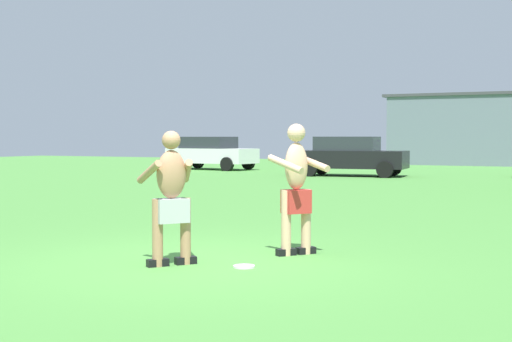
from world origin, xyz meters
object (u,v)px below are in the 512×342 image
object	(u,v)px
frisbee	(244,266)
player_in_red	(296,186)
car_black_far_end	(351,155)
player_near	(171,195)
car_white_mid_lot	(211,152)

from	to	relation	value
frisbee	player_in_red	bearing A→B (deg)	81.66
player_in_red	car_black_far_end	world-z (taller)	player_in_red
player_in_red	car_black_far_end	xyz separation A→B (m)	(-6.11, 19.20, -0.09)
player_near	car_white_mid_lot	distance (m)	26.66
player_near	frisbee	size ratio (longest dim) A/B	6.24
player_near	player_in_red	xyz separation A→B (m)	(1.03, 1.41, 0.06)
frisbee	car_black_far_end	world-z (taller)	car_black_far_end
frisbee	car_black_far_end	distance (m)	21.22
player_near	car_black_far_end	size ratio (longest dim) A/B	0.37
car_black_far_end	player_in_red	bearing A→B (deg)	-72.34
player_in_red	car_white_mid_lot	bearing A→B (deg)	122.94
car_white_mid_lot	car_black_far_end	world-z (taller)	same
player_in_red	car_white_mid_lot	world-z (taller)	player_in_red
player_in_red	frisbee	bearing A→B (deg)	-98.34
car_black_far_end	player_near	bearing A→B (deg)	-76.15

